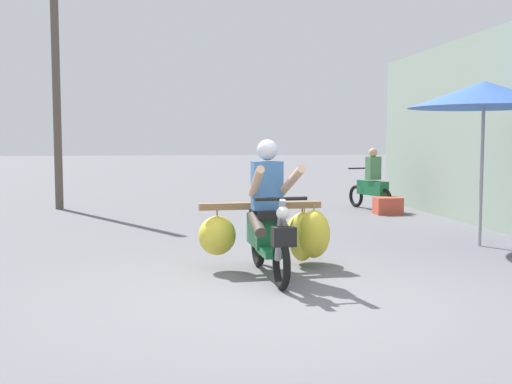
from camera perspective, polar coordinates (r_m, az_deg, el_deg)
The scene contains 6 objects.
ground_plane at distance 6.12m, azimuth 2.56°, elevation -9.97°, with size 120.00×120.00×0.00m, color slate.
motorbike_main_loaded at distance 7.32m, azimuth 2.00°, elevation -3.39°, with size 1.68×1.86×1.58m.
motorbike_distant_ahead_left at distance 13.99m, azimuth 10.81°, elevation 0.66°, with size 0.65×1.58×1.40m.
market_umbrella_near_shop at distance 9.58m, azimuth 20.61°, elevation 8.55°, with size 2.19×2.19×2.43m.
produce_crate at distance 13.28m, azimuth 12.27°, elevation -1.27°, with size 0.56×0.40×0.36m, color #CC4C38.
utility_pole at distance 14.69m, azimuth -18.27°, elevation 11.08°, with size 0.18×0.18×6.45m, color brown.
Camera 1 is at (-1.13, -5.81, 1.56)m, focal length 42.64 mm.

